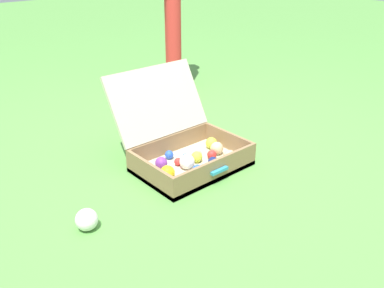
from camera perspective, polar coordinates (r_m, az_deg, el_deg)
ground_plane at (r=2.35m, az=0.23°, el=-2.25°), size 16.00×16.00×0.00m
open_suitcase at (r=2.28m, az=-1.16°, el=-0.27°), size 0.58×0.63×0.49m
stray_ball_on_grass at (r=1.85m, az=-14.35°, el=-10.08°), size 0.10×0.10×0.10m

